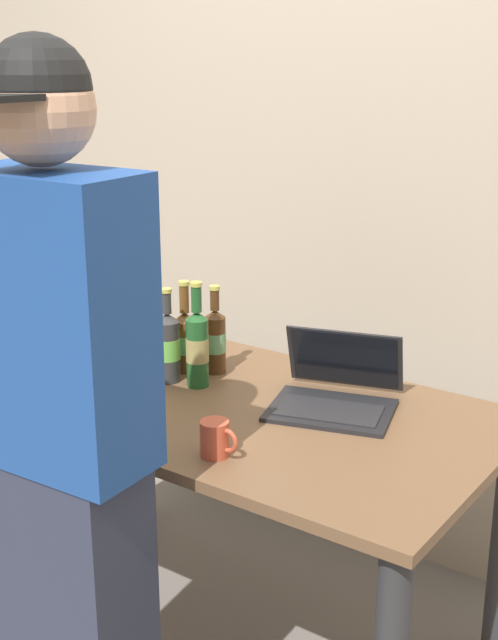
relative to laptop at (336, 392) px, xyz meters
The scene contains 10 objects.
ground_plane 0.86m from the laptop, 150.36° to the right, with size 8.00×8.00×0.00m, color slate.
desk 0.34m from the laptop, 150.36° to the right, with size 1.50×0.84×0.77m.
laptop is the anchor object (origin of this frame).
beer_bottle_amber 0.42m from the laptop, 165.38° to the right, with size 0.07×0.07×0.31m.
beer_bottle_green 0.52m from the laptop, behind, with size 0.07×0.07×0.28m.
beer_bottle_dark 0.44m from the laptop, behind, with size 0.07×0.07×0.27m.
beer_bottle_brown 0.52m from the laptop, 166.06° to the right, with size 0.07×0.07×0.28m.
person_figure 0.83m from the laptop, 105.99° to the right, with size 0.41×0.31×1.75m.
coffee_mug 0.45m from the laptop, 100.30° to the right, with size 0.10×0.07×0.09m.
back_wall 0.83m from the laptop, 112.26° to the left, with size 6.00×0.10×2.60m, color tan.
Camera 1 is at (1.33, -1.79, 1.71)m, focal length 48.16 mm.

